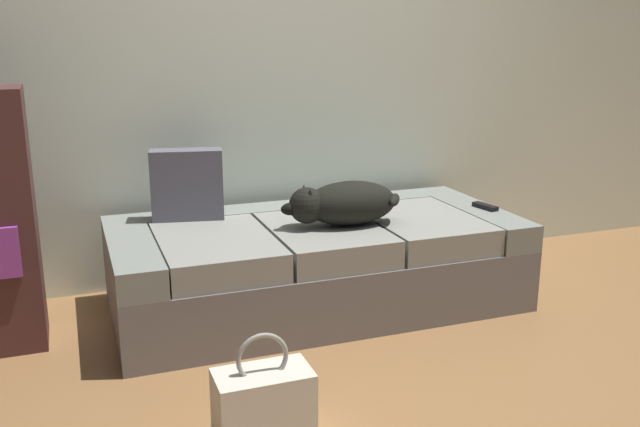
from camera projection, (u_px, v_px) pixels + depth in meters
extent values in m
plane|color=#996A3F|center=(406.00, 398.00, 2.56)|extent=(10.00, 10.00, 0.00)
cube|color=silver|center=(277.00, 14.00, 3.61)|extent=(6.40, 0.10, 2.80)
cube|color=slate|center=(316.00, 276.00, 3.40)|extent=(1.94, 0.91, 0.30)
cube|color=gray|center=(131.00, 253.00, 3.05)|extent=(0.20, 0.91, 0.13)
cube|color=gray|center=(472.00, 217.00, 3.64)|extent=(0.20, 0.91, 0.13)
cube|color=gray|center=(293.00, 216.00, 3.67)|extent=(1.54, 0.20, 0.13)
cube|color=gray|center=(216.00, 251.00, 3.08)|extent=(0.50, 0.70, 0.13)
cube|color=gray|center=(324.00, 240.00, 3.25)|extent=(0.50, 0.70, 0.13)
cube|color=gray|center=(421.00, 229.00, 3.43)|extent=(0.50, 0.70, 0.13)
ellipsoid|color=black|center=(350.00, 203.00, 3.25)|extent=(0.46, 0.26, 0.21)
sphere|color=black|center=(307.00, 205.00, 3.18)|extent=(0.17, 0.17, 0.17)
ellipsoid|color=black|center=(291.00, 209.00, 3.16)|extent=(0.10, 0.06, 0.06)
cone|color=black|center=(310.00, 194.00, 3.12)|extent=(0.04, 0.04, 0.05)
cone|color=black|center=(304.00, 190.00, 3.21)|extent=(0.04, 0.04, 0.05)
ellipsoid|color=black|center=(394.00, 200.00, 3.27)|extent=(0.13, 0.18, 0.05)
cube|color=black|center=(485.00, 206.00, 3.56)|extent=(0.07, 0.16, 0.02)
cube|color=slate|center=(187.00, 185.00, 3.32)|extent=(0.36, 0.18, 0.34)
cube|color=silver|center=(264.00, 405.00, 2.29)|extent=(0.32, 0.18, 0.24)
torus|color=#9F9D8F|center=(262.00, 358.00, 2.24)|extent=(0.18, 0.02, 0.18)
cube|color=purple|center=(7.00, 253.00, 2.76)|extent=(0.09, 0.02, 0.21)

